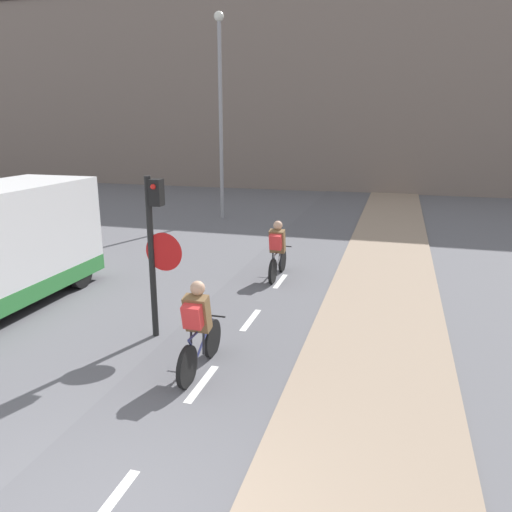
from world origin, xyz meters
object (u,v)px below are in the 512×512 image
traffic_light_pole (155,239)px  street_lamp_far (220,98)px  cyclist_far (277,251)px  cyclist_near (198,329)px

traffic_light_pole → street_lamp_far: (-2.70, 10.89, 2.76)m
traffic_light_pole → cyclist_far: (1.22, 3.87, -1.08)m
street_lamp_far → cyclist_far: (3.92, -7.03, -3.84)m
cyclist_near → cyclist_far: (0.04, 4.92, -0.01)m
traffic_light_pole → cyclist_near: 1.91m
traffic_light_pole → street_lamp_far: 11.56m
cyclist_near → cyclist_far: bearing=89.6°
street_lamp_far → cyclist_far: 8.91m
street_lamp_far → traffic_light_pole: bearing=-76.1°
traffic_light_pole → cyclist_near: (1.18, -1.06, -1.07)m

